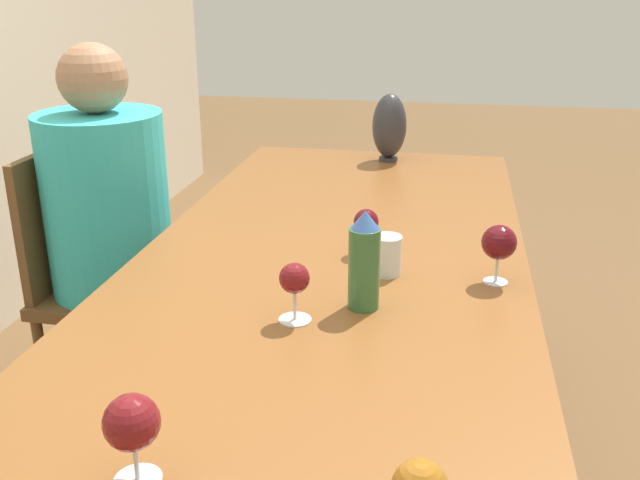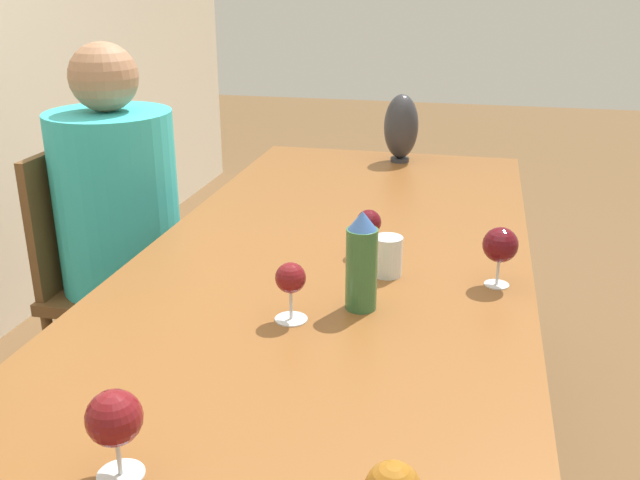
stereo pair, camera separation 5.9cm
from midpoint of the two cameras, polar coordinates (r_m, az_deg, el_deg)
The scene contains 10 objects.
dining_table at distance 1.74m, azimuth -0.80°, elevation -4.87°, with size 2.54×0.99×0.77m.
water_bottle at distance 1.51m, azimuth 2.44°, elevation -1.73°, with size 0.07×0.07×0.22m.
water_tumbler at distance 1.70m, azimuth 4.39°, elevation -1.23°, with size 0.07×0.07×0.10m.
vase at distance 2.73m, azimuth 4.95°, elevation 9.04°, with size 0.13×0.13×0.26m.
wine_glass_0 at distance 1.68m, azimuth 13.15°, elevation -0.26°, with size 0.08×0.08×0.14m.
wine_glass_1 at distance 1.06m, azimuth -16.43°, elevation -13.96°, with size 0.08×0.08×0.14m.
wine_glass_2 at distance 1.46m, azimuth -3.22°, elevation -3.27°, with size 0.07×0.07×0.13m.
wine_glass_3 at distance 1.81m, azimuth 2.77°, elevation 1.32°, with size 0.07×0.07×0.12m.
chair_far at distance 2.53m, azimuth -18.19°, elevation -2.72°, with size 0.44×0.44×0.92m.
person_far at distance 2.43m, azimuth -16.83°, elevation 0.78°, with size 0.40×0.40×1.26m.
Camera 1 is at (-1.54, -0.28, 1.46)m, focal length 40.00 mm.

